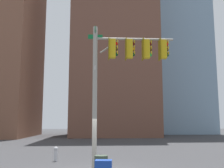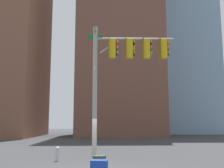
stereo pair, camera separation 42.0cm
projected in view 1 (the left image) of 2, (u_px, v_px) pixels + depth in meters
The scene contains 5 objects.
signal_pole_assembly at pixel (122, 65), 14.28m from camera, with size 1.12×4.62×7.43m.
fire_hydrant at pixel (56, 153), 16.24m from camera, with size 0.34×0.26×0.87m.
litter_bin at pixel (101, 167), 11.05m from camera, with size 0.56×0.56×0.95m, color #384738.
building_brick_midblock at pixel (111, 41), 54.80m from camera, with size 22.38×14.87×37.88m, color brown.
building_glass_tower at pixel (149, 11), 69.37m from camera, with size 22.04×23.56×61.98m, color #7A99B2.
Camera 1 is at (-13.52, 0.20, 2.27)m, focal length 43.05 mm.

